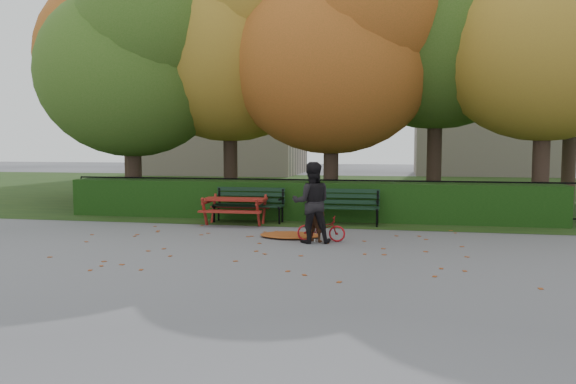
% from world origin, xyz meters
% --- Properties ---
extents(ground, '(90.00, 90.00, 0.00)m').
position_xyz_m(ground, '(0.00, 0.00, 0.00)').
color(ground, slate).
rests_on(ground, ground).
extents(grass_strip, '(90.00, 90.00, 0.00)m').
position_xyz_m(grass_strip, '(0.00, 14.00, 0.01)').
color(grass_strip, '#1A3312').
rests_on(grass_strip, ground).
extents(building_left, '(10.00, 7.00, 15.00)m').
position_xyz_m(building_left, '(-9.00, 26.00, 7.50)').
color(building_left, '#C1B09A').
rests_on(building_left, ground).
extents(building_right, '(9.00, 6.00, 12.00)m').
position_xyz_m(building_right, '(8.00, 28.00, 6.00)').
color(building_right, '#C1B09A').
rests_on(building_right, ground).
extents(hedge, '(13.00, 0.90, 1.00)m').
position_xyz_m(hedge, '(0.00, 4.50, 0.50)').
color(hedge, black).
rests_on(hedge, ground).
extents(iron_fence, '(14.00, 0.04, 1.02)m').
position_xyz_m(iron_fence, '(0.00, 5.30, 0.54)').
color(iron_fence, black).
rests_on(iron_fence, ground).
extents(tree_a, '(5.88, 5.60, 7.48)m').
position_xyz_m(tree_a, '(-5.19, 5.58, 4.52)').
color(tree_a, '#32211A').
rests_on(tree_a, ground).
extents(tree_b, '(6.72, 6.40, 8.79)m').
position_xyz_m(tree_b, '(-2.44, 6.75, 5.40)').
color(tree_b, '#32211A').
rests_on(tree_b, ground).
extents(tree_c, '(6.30, 6.00, 8.00)m').
position_xyz_m(tree_c, '(0.83, 5.96, 4.82)').
color(tree_c, '#32211A').
rests_on(tree_c, ground).
extents(tree_d, '(7.14, 6.80, 9.58)m').
position_xyz_m(tree_d, '(3.88, 7.23, 5.98)').
color(tree_d, '#32211A').
rests_on(tree_d, ground).
extents(tree_e, '(6.09, 5.80, 8.16)m').
position_xyz_m(tree_e, '(6.52, 5.77, 5.08)').
color(tree_e, '#32211A').
rests_on(tree_e, ground).
extents(tree_f, '(6.93, 6.60, 9.19)m').
position_xyz_m(tree_f, '(-7.13, 9.24, 5.69)').
color(tree_f, '#32211A').
rests_on(tree_f, ground).
extents(bench_left, '(1.80, 0.57, 0.88)m').
position_xyz_m(bench_left, '(-1.30, 3.70, 0.52)').
color(bench_left, black).
rests_on(bench_left, ground).
extents(bench_right, '(1.80, 0.57, 0.88)m').
position_xyz_m(bench_right, '(1.10, 3.70, 0.52)').
color(bench_right, black).
rests_on(bench_right, ground).
extents(picnic_table, '(1.58, 1.29, 0.75)m').
position_xyz_m(picnic_table, '(-1.53, 3.20, 0.51)').
color(picnic_table, maroon).
rests_on(picnic_table, ground).
extents(leaf_pile, '(1.39, 1.02, 0.09)m').
position_xyz_m(leaf_pile, '(0.18, 1.60, 0.05)').
color(leaf_pile, maroon).
rests_on(leaf_pile, ground).
extents(leaf_scatter, '(9.00, 5.70, 0.01)m').
position_xyz_m(leaf_scatter, '(0.00, 0.30, 0.01)').
color(leaf_scatter, maroon).
rests_on(leaf_scatter, ground).
extents(child, '(0.48, 0.40, 1.13)m').
position_xyz_m(child, '(0.79, 1.16, 0.56)').
color(child, '#442515').
rests_on(child, ground).
extents(adult, '(0.91, 0.77, 1.64)m').
position_xyz_m(adult, '(0.73, 1.03, 0.82)').
color(adult, black).
rests_on(adult, ground).
extents(bicycle, '(1.00, 0.36, 0.52)m').
position_xyz_m(bicycle, '(0.90, 1.21, 0.26)').
color(bicycle, '#A70F17').
rests_on(bicycle, ground).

